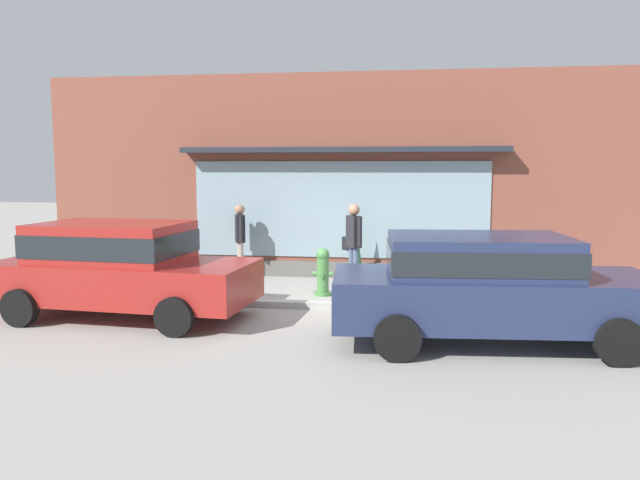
% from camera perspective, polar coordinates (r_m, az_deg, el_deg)
% --- Properties ---
extents(ground_plane, '(60.00, 60.00, 0.00)m').
position_cam_1_polar(ground_plane, '(11.30, 0.36, -6.13)').
color(ground_plane, '#9E9B93').
extents(curb_strip, '(14.00, 0.24, 0.12)m').
position_cam_1_polar(curb_strip, '(11.10, 0.21, -6.06)').
color(curb_strip, '#B2B2AD').
rests_on(curb_strip, ground_plane).
extents(storefront, '(14.00, 0.81, 4.63)m').
position_cam_1_polar(storefront, '(14.18, 2.13, 5.74)').
color(storefront, brown).
rests_on(storefront, ground_plane).
extents(fire_hydrant, '(0.42, 0.38, 0.94)m').
position_cam_1_polar(fire_hydrant, '(12.16, 0.25, -2.94)').
color(fire_hydrant, '#4C8C47').
rests_on(fire_hydrant, ground_plane).
extents(pedestrian_with_handbag, '(0.45, 0.57, 1.77)m').
position_cam_1_polar(pedestrian_with_handbag, '(12.71, 3.10, 0.05)').
color(pedestrian_with_handbag, '#475675').
rests_on(pedestrian_with_handbag, ground_plane).
extents(pedestrian_passerby, '(0.30, 0.45, 1.68)m').
position_cam_1_polar(pedestrian_passerby, '(14.06, -7.40, 0.44)').
color(pedestrian_passerby, '#9E9384').
rests_on(pedestrian_passerby, ground_plane).
extents(parked_car_navy, '(4.65, 2.27, 1.56)m').
position_cam_1_polar(parked_car_navy, '(9.10, 15.20, -3.83)').
color(parked_car_navy, navy).
rests_on(parked_car_navy, ground_plane).
extents(parked_car_red, '(4.43, 2.26, 1.60)m').
position_cam_1_polar(parked_car_red, '(10.86, -18.05, -2.18)').
color(parked_car_red, maroon).
rests_on(parked_car_red, ground_plane).
extents(potted_plant_trailing_edge, '(0.47, 0.47, 0.62)m').
position_cam_1_polar(potted_plant_trailing_edge, '(13.95, 20.56, -2.67)').
color(potted_plant_trailing_edge, '#4C4C51').
rests_on(potted_plant_trailing_edge, ground_plane).
extents(potted_plant_window_center, '(0.34, 0.34, 0.47)m').
position_cam_1_polar(potted_plant_window_center, '(13.76, 9.05, -2.85)').
color(potted_plant_window_center, '#B7B2A3').
rests_on(potted_plant_window_center, ground_plane).
extents(potted_plant_window_right, '(0.26, 0.26, 1.35)m').
position_cam_1_polar(potted_plant_window_right, '(13.62, 3.40, -1.17)').
color(potted_plant_window_right, '#33473D').
rests_on(potted_plant_window_right, ground_plane).
extents(potted_plant_window_left, '(0.33, 0.33, 0.67)m').
position_cam_1_polar(potted_plant_window_left, '(13.84, 15.95, -2.49)').
color(potted_plant_window_left, '#4C4C51').
rests_on(potted_plant_window_left, ground_plane).
extents(potted_plant_near_hydrant, '(0.28, 0.28, 0.42)m').
position_cam_1_polar(potted_plant_near_hydrant, '(15.29, -16.58, -2.22)').
color(potted_plant_near_hydrant, '#B7B2A3').
rests_on(potted_plant_near_hydrant, ground_plane).
extents(potted_plant_low_front, '(0.41, 0.41, 0.57)m').
position_cam_1_polar(potted_plant_low_front, '(14.41, -12.27, -2.34)').
color(potted_plant_low_front, '#4C4C51').
rests_on(potted_plant_low_front, ground_plane).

